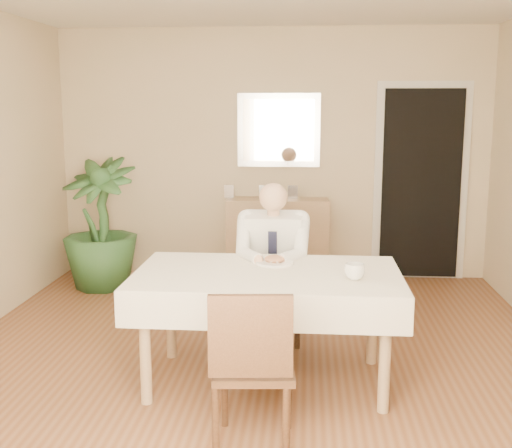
# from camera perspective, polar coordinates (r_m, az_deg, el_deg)

# --- Properties ---
(room) EXTENTS (5.00, 5.02, 2.60)m
(room) POSITION_cam_1_polar(r_m,az_deg,el_deg) (4.31, -0.37, 3.73)
(room) COLOR brown
(room) RESTS_ON ground
(window) EXTENTS (1.34, 0.04, 1.44)m
(window) POSITION_cam_1_polar(r_m,az_deg,el_deg) (1.86, -6.87, -0.75)
(window) COLOR beige
(window) RESTS_ON room
(doorway) EXTENTS (0.96, 0.07, 2.10)m
(doorway) POSITION_cam_1_polar(r_m,az_deg,el_deg) (6.88, 14.44, 3.44)
(doorway) COLOR beige
(doorway) RESTS_ON ground
(mirror) EXTENTS (0.86, 0.04, 0.76)m
(mirror) POSITION_cam_1_polar(r_m,az_deg,el_deg) (6.74, 2.03, 8.33)
(mirror) COLOR silver
(mirror) RESTS_ON room
(dining_table) EXTENTS (1.72, 1.02, 0.75)m
(dining_table) POSITION_cam_1_polar(r_m,az_deg,el_deg) (4.16, 1.01, -5.41)
(dining_table) COLOR #A18559
(dining_table) RESTS_ON ground
(chair_far) EXTENTS (0.45, 0.45, 0.94)m
(chair_far) POSITION_cam_1_polar(r_m,az_deg,el_deg) (5.05, 1.63, -4.12)
(chair_far) COLOR #442918
(chair_far) RESTS_ON ground
(chair_near) EXTENTS (0.46, 0.46, 0.90)m
(chair_near) POSITION_cam_1_polar(r_m,az_deg,el_deg) (3.39, -0.32, -12.13)
(chair_near) COLOR #442918
(chair_near) RESTS_ON ground
(seated_man) EXTENTS (0.48, 0.72, 1.24)m
(seated_man) POSITION_cam_1_polar(r_m,az_deg,el_deg) (4.73, 1.46, -3.16)
(seated_man) COLOR white
(seated_man) RESTS_ON ground
(plate) EXTENTS (0.26, 0.26, 0.02)m
(plate) POSITION_cam_1_polar(r_m,az_deg,el_deg) (4.35, 1.67, -3.42)
(plate) COLOR white
(plate) RESTS_ON dining_table
(food) EXTENTS (0.14, 0.14, 0.06)m
(food) POSITION_cam_1_polar(r_m,az_deg,el_deg) (4.35, 1.67, -3.14)
(food) COLOR brown
(food) RESTS_ON dining_table
(knife) EXTENTS (0.01, 0.13, 0.01)m
(knife) POSITION_cam_1_polar(r_m,az_deg,el_deg) (4.29, 2.17, -3.41)
(knife) COLOR silver
(knife) RESTS_ON dining_table
(fork) EXTENTS (0.01, 0.13, 0.01)m
(fork) POSITION_cam_1_polar(r_m,az_deg,el_deg) (4.29, 1.10, -3.39)
(fork) COLOR silver
(fork) RESTS_ON dining_table
(coffee_mug) EXTENTS (0.14, 0.14, 0.10)m
(coffee_mug) POSITION_cam_1_polar(r_m,az_deg,el_deg) (4.00, 8.75, -4.20)
(coffee_mug) COLOR white
(coffee_mug) RESTS_ON dining_table
(sideboard) EXTENTS (1.08, 0.41, 0.85)m
(sideboard) POSITION_cam_1_polar(r_m,az_deg,el_deg) (6.73, 1.91, -1.34)
(sideboard) COLOR #A18559
(sideboard) RESTS_ON ground
(photo_frame_left) EXTENTS (0.10, 0.02, 0.14)m
(photo_frame_left) POSITION_cam_1_polar(r_m,az_deg,el_deg) (6.71, -2.42, 2.90)
(photo_frame_left) COLOR silver
(photo_frame_left) RESTS_ON sideboard
(photo_frame_center) EXTENTS (0.10, 0.02, 0.14)m
(photo_frame_center) POSITION_cam_1_polar(r_m,az_deg,el_deg) (6.67, 0.69, 2.87)
(photo_frame_center) COLOR silver
(photo_frame_center) RESTS_ON sideboard
(photo_frame_right) EXTENTS (0.10, 0.02, 0.14)m
(photo_frame_right) POSITION_cam_1_polar(r_m,az_deg,el_deg) (6.66, 3.29, 2.84)
(photo_frame_right) COLOR silver
(photo_frame_right) RESTS_ON sideboard
(potted_palm) EXTENTS (0.88, 0.88, 1.30)m
(potted_palm) POSITION_cam_1_polar(r_m,az_deg,el_deg) (6.54, -13.69, 0.02)
(potted_palm) COLOR #2A5427
(potted_palm) RESTS_ON ground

